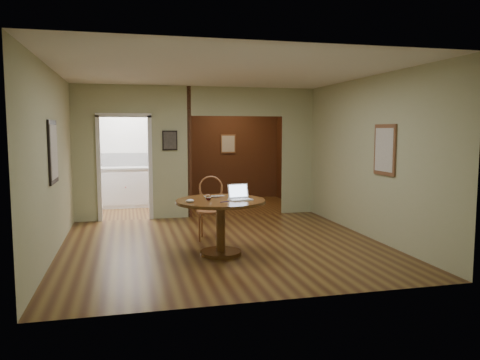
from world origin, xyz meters
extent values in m
plane|color=#432413|center=(0.00, 0.00, 0.00)|extent=(5.00, 5.00, 0.00)
plane|color=white|center=(0.00, 0.00, 2.70)|extent=(5.00, 5.00, 0.00)
plane|color=#B3B58C|center=(0.00, -2.50, 1.35)|extent=(5.00, 0.00, 5.00)
plane|color=#B3B58C|center=(-2.50, 0.00, 1.35)|extent=(0.00, 5.00, 5.00)
plane|color=#B3B58C|center=(2.50, 0.00, 1.35)|extent=(0.00, 5.00, 5.00)
cube|color=#B3B58C|center=(-2.25, 2.50, 1.35)|extent=(0.50, 2.70, 0.04)
cube|color=#B3B58C|center=(-0.60, 2.50, 1.35)|extent=(0.80, 2.70, 0.04)
cube|color=#B3B58C|center=(2.15, 2.50, 1.35)|extent=(0.70, 2.70, 0.04)
plane|color=white|center=(-1.35, 4.50, 1.35)|extent=(2.70, 0.00, 2.70)
plane|color=#3D2812|center=(1.15, 5.00, 1.35)|extent=(2.70, 0.00, 2.70)
cube|color=#3D2812|center=(-0.20, 3.75, 1.35)|extent=(0.08, 2.50, 2.70)
cube|color=black|center=(-2.48, 0.00, 1.50)|extent=(0.03, 0.70, 0.90)
cube|color=brown|center=(2.48, -0.50, 1.50)|extent=(0.03, 0.60, 0.80)
cube|color=black|center=(-0.60, 2.48, 1.60)|extent=(0.30, 0.03, 0.40)
cube|color=silver|center=(1.15, 4.98, 1.45)|extent=(0.40, 0.03, 0.50)
cube|color=white|center=(-1.35, 4.49, 1.10)|extent=(2.00, 0.02, 0.32)
cylinder|color=brown|center=(-0.16, -0.54, 0.03)|extent=(0.60, 0.60, 0.05)
cylinder|color=brown|center=(-0.16, -0.54, 0.40)|extent=(0.13, 0.13, 0.70)
cylinder|color=brown|center=(-0.16, -0.54, 0.79)|extent=(1.29, 1.29, 0.04)
cylinder|color=#9C5837|center=(-0.14, 0.43, 0.47)|extent=(0.55, 0.55, 0.03)
cylinder|color=#9C5837|center=(-0.34, 0.32, 0.24)|extent=(0.03, 0.03, 0.47)
cylinder|color=#9C5837|center=(-0.04, 0.23, 0.24)|extent=(0.03, 0.03, 0.47)
cylinder|color=#9C5837|center=(-0.25, 0.62, 0.24)|extent=(0.03, 0.03, 0.47)
cylinder|color=#9C5837|center=(0.05, 0.54, 0.24)|extent=(0.03, 0.03, 0.47)
cylinder|color=#9C5837|center=(-0.27, 0.63, 0.67)|extent=(0.03, 0.03, 0.38)
cylinder|color=#9C5837|center=(0.07, 0.53, 0.67)|extent=(0.03, 0.03, 0.38)
torus|color=#9C5837|center=(-0.10, 0.59, 0.84)|extent=(0.40, 0.14, 0.41)
cube|color=silver|center=(0.11, -0.63, 0.81)|extent=(0.35, 0.27, 0.02)
cube|color=silver|center=(0.11, -0.66, 0.82)|extent=(0.28, 0.16, 0.00)
cube|color=silver|center=(0.11, -0.50, 0.92)|extent=(0.32, 0.11, 0.21)
cube|color=#93A0BB|center=(0.11, -0.51, 0.92)|extent=(0.28, 0.09, 0.17)
imported|color=#BBBBC0|center=(-0.20, -0.31, 0.82)|extent=(0.32, 0.23, 0.02)
ellipsoid|color=silver|center=(-0.62, -0.70, 0.83)|extent=(0.13, 0.08, 0.05)
cylinder|color=#0E0D61|center=(-0.15, -0.76, 0.81)|extent=(0.13, 0.06, 0.01)
cube|color=white|center=(-1.35, 4.20, 0.45)|extent=(2.00, 0.55, 0.90)
cube|color=silver|center=(-1.35, 4.20, 0.92)|extent=(2.06, 0.60, 0.04)
sphere|color=#B20C0C|center=(-1.50, 3.91, 0.50)|extent=(0.03, 0.03, 0.03)
sphere|color=#B20C0C|center=(-0.50, 3.91, 0.50)|extent=(0.03, 0.03, 0.03)
ellipsoid|color=#BFA78C|center=(-0.78, 4.20, 1.10)|extent=(0.39, 0.36, 0.31)
camera|label=1|loc=(-1.46, -7.09, 1.81)|focal=35.00mm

